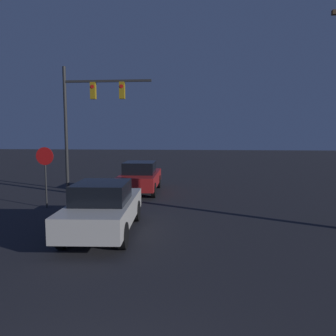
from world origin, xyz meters
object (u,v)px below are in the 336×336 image
Objects in this scene: car_far at (140,177)px; traffic_signal_mast at (86,109)px; stop_sign at (45,165)px; car_near at (104,207)px.

car_far is 0.71× the size of traffic_signal_mast.
stop_sign is (-0.27, -4.60, -2.69)m from traffic_signal_mast.
traffic_signal_mast is 5.34m from stop_sign.
car_near is 1.01× the size of car_far.
stop_sign is (-3.38, -3.94, 0.98)m from car_far.
car_near is 4.89m from stop_sign.
traffic_signal_mast reaches higher than car_far.
car_far is (-0.07, 7.26, 0.00)m from car_near.
traffic_signal_mast is at bearing 108.66° from car_near.
car_near is 7.26m from car_far.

